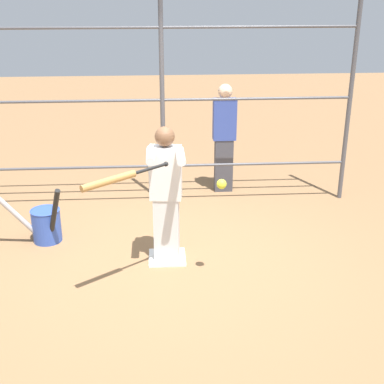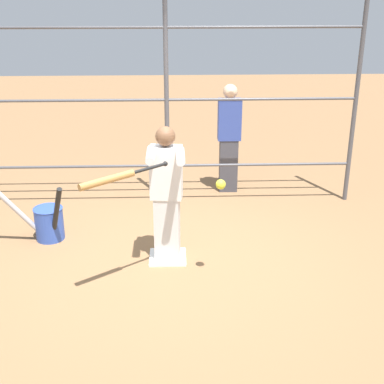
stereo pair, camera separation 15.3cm
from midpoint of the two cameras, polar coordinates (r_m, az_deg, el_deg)
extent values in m
plane|color=olive|center=(5.95, -3.41, -7.07)|extent=(24.00, 24.00, 0.00)
cube|color=white|center=(5.95, -3.41, -6.99)|extent=(0.40, 0.40, 0.02)
cylinder|color=#4C4C51|center=(7.38, 15.94, 9.68)|extent=(0.06, 0.06, 2.84)
cylinder|color=#4C4C51|center=(6.96, -3.82, 9.77)|extent=(0.06, 0.06, 2.84)
cylinder|color=#4C4C51|center=(7.20, -3.65, 2.79)|extent=(4.93, 0.04, 0.04)
cylinder|color=#4C4C51|center=(6.96, -3.82, 9.77)|extent=(4.93, 0.04, 0.04)
cylinder|color=#4C4C51|center=(6.83, -4.02, 17.12)|extent=(4.93, 0.04, 0.04)
cube|color=silver|center=(5.78, -3.49, -3.95)|extent=(0.28, 0.20, 0.72)
cube|color=white|center=(5.54, -3.64, 2.05)|extent=(0.35, 0.23, 0.56)
sphere|color=brown|center=(5.42, -3.73, 5.92)|extent=(0.20, 0.20, 0.20)
cylinder|color=white|center=(5.25, -2.08, 3.88)|extent=(0.09, 0.40, 0.09)
cylinder|color=white|center=(5.28, -5.28, 3.91)|extent=(0.09, 0.40, 0.09)
sphere|color=black|center=(5.08, -3.66, 2.99)|extent=(0.05, 0.05, 0.05)
cylinder|color=black|center=(4.99, -5.34, 2.49)|extent=(0.31, 0.24, 0.04)
cylinder|color=#B27F42|center=(4.77, -9.79, 1.16)|extent=(0.48, 0.37, 0.08)
sphere|color=yellow|center=(5.08, 2.31, 0.85)|extent=(0.10, 0.10, 0.10)
cylinder|color=#3351B2|center=(6.48, -15.91, -3.46)|extent=(0.33, 0.33, 0.39)
torus|color=#3351B2|center=(6.41, -16.09, -1.90)|extent=(0.34, 0.34, 0.01)
cylinder|color=#B2B2B7|center=(6.40, -18.76, -2.45)|extent=(0.52, 0.22, 0.69)
cylinder|color=black|center=(6.20, -15.21, -2.49)|extent=(0.28, 0.36, 0.75)
cube|color=#3F3F47|center=(7.67, 2.81, 2.89)|extent=(0.26, 0.16, 0.77)
cube|color=#334799|center=(7.48, 2.91, 7.75)|extent=(0.32, 0.18, 0.58)
sphere|color=beige|center=(7.40, 2.97, 10.69)|extent=(0.20, 0.20, 0.20)
camera|label=1|loc=(0.08, -90.81, -0.33)|focal=50.00mm
camera|label=2|loc=(0.08, 89.19, 0.33)|focal=50.00mm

